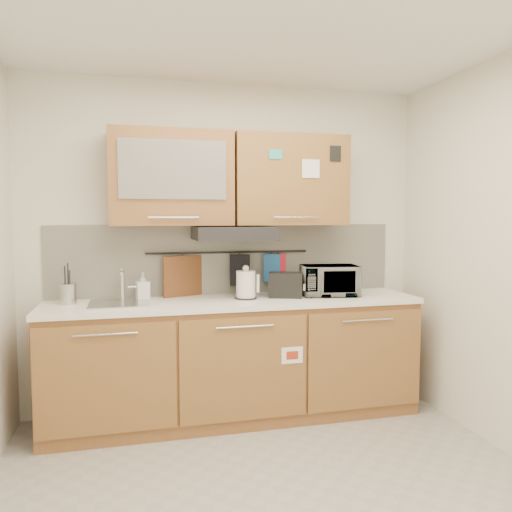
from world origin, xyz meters
TOP-DOWN VIEW (x-y plane):
  - floor at (0.00, 0.00)m, footprint 3.20×3.20m
  - ceiling at (0.00, 0.00)m, footprint 3.20×3.20m
  - wall_back at (0.00, 1.50)m, footprint 3.20×0.00m
  - base_cabinet at (0.00, 1.19)m, footprint 2.80×0.64m
  - countertop at (0.00, 1.19)m, footprint 2.82×0.62m
  - backsplash at (0.00, 1.49)m, footprint 2.80×0.02m
  - upper_cabinets at (-0.00, 1.32)m, footprint 1.82×0.37m
  - range_hood at (0.00, 1.25)m, footprint 0.60×0.46m
  - sink at (-0.85, 1.21)m, footprint 0.42×0.40m
  - utensil_rail at (0.00, 1.45)m, footprint 1.30×0.02m
  - utensil_crock at (-1.20, 1.28)m, footprint 0.12×0.12m
  - kettle at (0.08, 1.20)m, footprint 0.19×0.17m
  - toaster at (0.40, 1.19)m, footprint 0.29×0.23m
  - microwave at (0.76, 1.19)m, footprint 0.47×0.35m
  - soap_bottle at (-0.68, 1.36)m, footprint 0.11×0.11m
  - cutting_board at (-0.37, 1.44)m, footprint 0.32×0.14m
  - oven_mitt at (0.36, 1.44)m, footprint 0.14×0.08m
  - dark_pouch at (0.09, 1.44)m, footprint 0.16×0.09m
  - pot_holder at (0.41, 1.44)m, footprint 0.12×0.02m

SIDE VIEW (x-z plane):
  - floor at x=0.00m, z-range 0.00..0.00m
  - base_cabinet at x=0.00m, z-range -0.03..0.85m
  - countertop at x=0.00m, z-range 0.88..0.92m
  - sink at x=-0.85m, z-range 0.79..1.05m
  - utensil_crock at x=-1.20m, z-range 0.85..1.14m
  - toaster at x=0.40m, z-range 0.92..1.12m
  - kettle at x=0.08m, z-range 0.89..1.15m
  - soap_bottle at x=-0.68m, z-range 0.92..1.13m
  - cutting_board at x=-0.37m, z-range 0.83..1.24m
  - microwave at x=0.76m, z-range 0.92..1.16m
  - dark_pouch at x=0.09m, z-range 0.99..1.24m
  - oven_mitt at x=0.36m, z-range 1.01..1.24m
  - pot_holder at x=0.41m, z-range 1.10..1.24m
  - backsplash at x=0.00m, z-range 0.92..1.48m
  - utensil_rail at x=0.00m, z-range 1.25..1.27m
  - wall_back at x=0.00m, z-range -0.30..2.90m
  - range_hood at x=0.00m, z-range 1.37..1.47m
  - upper_cabinets at x=0.00m, z-range 1.48..2.18m
  - ceiling at x=0.00m, z-range 2.60..2.60m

